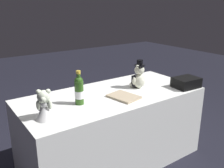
{
  "coord_description": "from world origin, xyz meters",
  "views": [
    {
      "loc": [
        1.3,
        1.85,
        1.58
      ],
      "look_at": [
        0.0,
        0.0,
        0.84
      ],
      "focal_mm": 40.09,
      "sensor_mm": 36.0,
      "label": 1
    }
  ],
  "objects_px": {
    "champagne_bottle": "(79,90)",
    "gift_case_black": "(186,82)",
    "signing_pen": "(81,94)",
    "teddy_bear_bride": "(45,105)",
    "teddy_bear_groom": "(138,77)",
    "guestbook": "(124,97)"
  },
  "relations": [
    {
      "from": "gift_case_black",
      "to": "teddy_bear_bride",
      "type": "bearing_deg",
      "value": -5.21
    },
    {
      "from": "teddy_bear_groom",
      "to": "signing_pen",
      "type": "bearing_deg",
      "value": -15.07
    },
    {
      "from": "guestbook",
      "to": "teddy_bear_bride",
      "type": "bearing_deg",
      "value": -11.05
    },
    {
      "from": "champagne_bottle",
      "to": "guestbook",
      "type": "bearing_deg",
      "value": 165.87
    },
    {
      "from": "champagne_bottle",
      "to": "gift_case_black",
      "type": "height_order",
      "value": "champagne_bottle"
    },
    {
      "from": "champagne_bottle",
      "to": "signing_pen",
      "type": "distance_m",
      "value": 0.26
    },
    {
      "from": "teddy_bear_bride",
      "to": "signing_pen",
      "type": "height_order",
      "value": "teddy_bear_bride"
    },
    {
      "from": "signing_pen",
      "to": "gift_case_black",
      "type": "relative_size",
      "value": 0.49
    },
    {
      "from": "teddy_bear_groom",
      "to": "teddy_bear_bride",
      "type": "distance_m",
      "value": 1.06
    },
    {
      "from": "teddy_bear_bride",
      "to": "champagne_bottle",
      "type": "bearing_deg",
      "value": -163.25
    },
    {
      "from": "teddy_bear_groom",
      "to": "guestbook",
      "type": "distance_m",
      "value": 0.35
    },
    {
      "from": "teddy_bear_groom",
      "to": "gift_case_black",
      "type": "xyz_separation_m",
      "value": [
        -0.41,
        0.28,
        -0.06
      ]
    },
    {
      "from": "signing_pen",
      "to": "teddy_bear_bride",
      "type": "bearing_deg",
      "value": 33.17
    },
    {
      "from": "gift_case_black",
      "to": "champagne_bottle",
      "type": "bearing_deg",
      "value": -12.0
    },
    {
      "from": "teddy_bear_groom",
      "to": "teddy_bear_bride",
      "type": "xyz_separation_m",
      "value": [
        1.05,
        0.14,
        -0.0
      ]
    },
    {
      "from": "teddy_bear_groom",
      "to": "champagne_bottle",
      "type": "height_order",
      "value": "champagne_bottle"
    },
    {
      "from": "teddy_bear_bride",
      "to": "champagne_bottle",
      "type": "relative_size",
      "value": 0.8
    },
    {
      "from": "gift_case_black",
      "to": "guestbook",
      "type": "distance_m",
      "value": 0.72
    },
    {
      "from": "champagne_bottle",
      "to": "gift_case_black",
      "type": "distance_m",
      "value": 1.14
    },
    {
      "from": "teddy_bear_bride",
      "to": "guestbook",
      "type": "distance_m",
      "value": 0.76
    },
    {
      "from": "teddy_bear_bride",
      "to": "gift_case_black",
      "type": "xyz_separation_m",
      "value": [
        -1.46,
        0.13,
        -0.06
      ]
    },
    {
      "from": "teddy_bear_bride",
      "to": "signing_pen",
      "type": "xyz_separation_m",
      "value": [
        -0.46,
        -0.3,
        -0.1
      ]
    }
  ]
}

